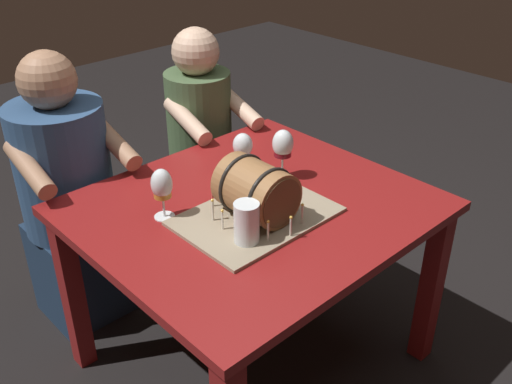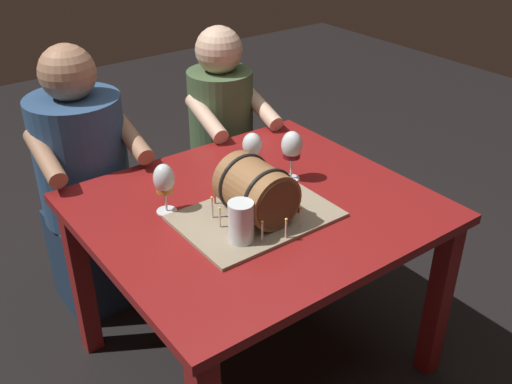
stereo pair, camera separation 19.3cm
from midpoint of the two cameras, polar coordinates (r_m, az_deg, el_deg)
ground_plane at (r=2.51m, az=2.27°, el=-15.71°), size 8.00×8.00×0.00m
dining_table at (r=2.11m, az=2.60°, el=-3.76°), size 1.15×1.03×0.73m
barrel_cake at (r=1.93m, az=2.85°, el=-0.37°), size 0.52×0.36×0.21m
wine_glass_amber at (r=1.96m, az=-6.17°, el=0.98°), size 0.07×0.07×0.18m
wine_glass_empty at (r=2.19m, az=2.15°, el=4.44°), size 0.07×0.07×0.17m
wine_glass_red at (r=2.16m, az=6.06°, el=4.29°), size 0.08×0.08×0.19m
beer_pint at (r=1.81m, az=1.57°, el=-3.36°), size 0.08×0.08×0.15m
person_seated_left at (r=2.54m, az=-14.08°, el=0.14°), size 0.42×0.50×1.19m
person_seated_right at (r=2.85m, az=-1.34°, el=3.29°), size 0.38×0.48×1.15m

